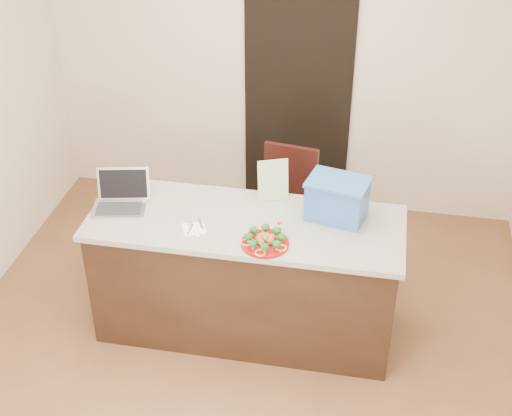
% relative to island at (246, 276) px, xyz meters
% --- Properties ---
extents(ground, '(4.00, 4.00, 0.00)m').
position_rel_island_xyz_m(ground, '(0.00, -0.25, -0.46)').
color(ground, brown).
rests_on(ground, ground).
extents(room_shell, '(4.00, 4.00, 4.00)m').
position_rel_island_xyz_m(room_shell, '(0.00, -0.25, 1.16)').
color(room_shell, white).
rests_on(room_shell, ground).
extents(doorway, '(0.90, 0.02, 2.00)m').
position_rel_island_xyz_m(doorway, '(0.10, 1.73, 0.54)').
color(doorway, black).
rests_on(doorway, ground).
extents(island, '(2.06, 0.76, 0.92)m').
position_rel_island_xyz_m(island, '(0.00, 0.00, 0.00)').
color(island, black).
rests_on(island, ground).
extents(plate, '(0.30, 0.30, 0.02)m').
position_rel_island_xyz_m(plate, '(0.17, -0.23, 0.47)').
color(plate, maroon).
rests_on(plate, island).
extents(meatballs, '(0.12, 0.12, 0.04)m').
position_rel_island_xyz_m(meatballs, '(0.17, -0.23, 0.50)').
color(meatballs, '#905C29').
rests_on(meatballs, plate).
extents(broccoli, '(0.25, 0.25, 0.04)m').
position_rel_island_xyz_m(broccoli, '(0.17, -0.23, 0.52)').
color(broccoli, '#124518').
rests_on(broccoli, plate).
extents(pepper_rings, '(0.29, 0.29, 0.01)m').
position_rel_island_xyz_m(pepper_rings, '(0.17, -0.23, 0.48)').
color(pepper_rings, '#F8A91A').
rests_on(pepper_rings, plate).
extents(napkin, '(0.19, 0.19, 0.01)m').
position_rel_island_xyz_m(napkin, '(-0.30, -0.15, 0.46)').
color(napkin, white).
rests_on(napkin, island).
extents(fork, '(0.03, 0.15, 0.00)m').
position_rel_island_xyz_m(fork, '(-0.32, -0.15, 0.47)').
color(fork, silver).
rests_on(fork, napkin).
extents(knife, '(0.07, 0.21, 0.01)m').
position_rel_island_xyz_m(knife, '(-0.27, -0.17, 0.47)').
color(knife, white).
rests_on(knife, napkin).
extents(yogurt_bottle, '(0.03, 0.03, 0.07)m').
position_rel_island_xyz_m(yogurt_bottle, '(0.23, -0.08, 0.49)').
color(yogurt_bottle, white).
rests_on(yogurt_bottle, island).
extents(laptop, '(0.39, 0.34, 0.24)m').
position_rel_island_xyz_m(laptop, '(-0.85, 0.03, 0.52)').
color(laptop, silver).
rests_on(laptop, island).
extents(leaflet, '(0.21, 0.12, 0.29)m').
position_rel_island_xyz_m(leaflet, '(0.13, 0.29, 0.61)').
color(leaflet, white).
rests_on(leaflet, island).
extents(blue_box, '(0.43, 0.35, 0.28)m').
position_rel_island_xyz_m(blue_box, '(0.57, 0.15, 0.60)').
color(blue_box, '#2C5BA1').
rests_on(blue_box, island).
extents(chair, '(0.48, 0.49, 0.96)m').
position_rel_island_xyz_m(chair, '(0.16, 0.88, 0.08)').
color(chair, black).
rests_on(chair, ground).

